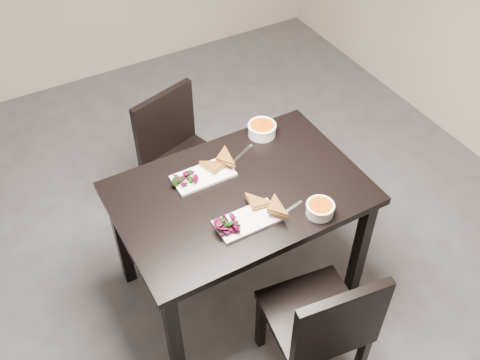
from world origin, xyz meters
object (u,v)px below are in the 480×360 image
at_px(chair_near, 323,323).
at_px(plate_near, 247,221).
at_px(table, 240,204).
at_px(soup_bowl_far, 262,129).
at_px(plate_far, 203,176).
at_px(soup_bowl_near, 320,208).
at_px(chair_far, 180,153).

height_order(chair_near, plate_near, chair_near).
bearing_deg(table, soup_bowl_far, 45.07).
bearing_deg(plate_far, table, -56.50).
bearing_deg(chair_near, plate_near, 111.05).
xyz_separation_m(table, plate_far, (-0.11, 0.17, 0.11)).
relative_size(chair_near, soup_bowl_near, 6.36).
bearing_deg(soup_bowl_far, chair_near, -105.18).
bearing_deg(soup_bowl_far, plate_far, -161.64).
relative_size(table, plate_near, 4.04).
bearing_deg(soup_bowl_near, soup_bowl_far, 84.27).
distance_m(table, plate_near, 0.23).
bearing_deg(soup_bowl_near, plate_far, 126.83).
height_order(chair_far, plate_far, chair_far).
relative_size(chair_far, plate_near, 2.86).
bearing_deg(chair_near, plate_far, 108.36).
xyz_separation_m(chair_far, plate_far, (-0.08, -0.50, 0.27)).
height_order(plate_near, plate_far, same).
height_order(plate_near, soup_bowl_far, soup_bowl_far).
bearing_deg(chair_near, soup_bowl_far, 82.69).
height_order(chair_near, soup_bowl_far, chair_near).
distance_m(plate_far, soup_bowl_far, 0.45).
bearing_deg(plate_far, plate_near, -83.14).
relative_size(chair_far, plate_far, 2.80).
bearing_deg(soup_bowl_near, table, 128.54).
distance_m(chair_near, soup_bowl_near, 0.51).
xyz_separation_m(chair_near, plate_far, (-0.16, 0.84, 0.27)).
distance_m(table, soup_bowl_near, 0.42).
bearing_deg(soup_bowl_near, chair_far, 105.74).
bearing_deg(chair_far, chair_near, -103.72).
bearing_deg(table, chair_far, 92.55).
relative_size(chair_near, soup_bowl_far, 5.51).
relative_size(plate_near, soup_bowl_near, 2.22).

